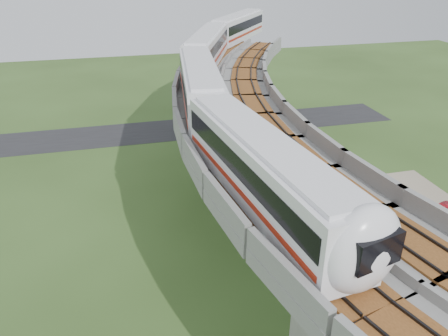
{
  "coord_description": "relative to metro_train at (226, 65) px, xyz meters",
  "views": [
    {
      "loc": [
        -8.26,
        -26.04,
        21.91
      ],
      "look_at": [
        -1.15,
        2.13,
        7.5
      ],
      "focal_mm": 35.0,
      "sensor_mm": 36.0,
      "label": 1
    }
  ],
  "objects": [
    {
      "name": "tree_1",
      "position": [
        6.59,
        0.52,
        -10.12
      ],
      "size": [
        1.92,
        1.92,
        3.02
      ],
      "color": "#382314",
      "rests_on": "ground"
    },
    {
      "name": "fence",
      "position": [
        7.75,
        -13.97,
        -11.56
      ],
      "size": [
        3.87,
        38.73,
        1.5
      ],
      "color": "#2D382D",
      "rests_on": "ground"
    },
    {
      "name": "asphalt_road",
      "position": [
        -2.01,
        16.03,
        -12.29
      ],
      "size": [
        60.0,
        8.0,
        0.03
      ],
      "primitive_type": "cube",
      "color": "#232326",
      "rests_on": "ground"
    },
    {
      "name": "tree_3",
      "position": [
        4.71,
        -9.72,
        -10.37
      ],
      "size": [
        2.21,
        2.21,
        2.89
      ],
      "color": "#382314",
      "rests_on": "ground"
    },
    {
      "name": "car_red",
      "position": [
        17.53,
        -12.1,
        -11.65
      ],
      "size": [
        3.97,
        2.39,
        1.24
      ],
      "primitive_type": "imported",
      "rotation": [
        0.0,
        0.0,
        -1.26
      ],
      "color": "maroon",
      "rests_on": "dirt_lot"
    },
    {
      "name": "ground",
      "position": [
        -2.01,
        -13.97,
        -12.31
      ],
      "size": [
        160.0,
        160.0,
        0.0
      ],
      "primitive_type": "plane",
      "color": "#324A1D",
      "rests_on": "ground"
    },
    {
      "name": "tree_0",
      "position": [
        8.79,
        6.92,
        -10.21
      ],
      "size": [
        3.17,
        3.17,
        3.45
      ],
      "color": "#382314",
      "rests_on": "ground"
    },
    {
      "name": "dirt_lot",
      "position": [
        11.99,
        -15.97,
        -12.29
      ],
      "size": [
        18.0,
        26.0,
        0.04
      ],
      "primitive_type": "cube",
      "color": "gray",
      "rests_on": "ground"
    },
    {
      "name": "viaduct",
      "position": [
        1.84,
        -13.97,
        -3.26
      ],
      "size": [
        19.58,
        73.98,
        11.4
      ],
      "color": "#99968E",
      "rests_on": "ground"
    },
    {
      "name": "car_white",
      "position": [
        9.22,
        -21.2,
        -11.74
      ],
      "size": [
        1.36,
        3.13,
        1.05
      ],
      "primitive_type": "imported",
      "rotation": [
        0.0,
        0.0,
        0.04
      ],
      "color": "silver",
      "rests_on": "dirt_lot"
    },
    {
      "name": "tree_4",
      "position": [
        3.89,
        -16.58,
        -9.87
      ],
      "size": [
        2.36,
        2.36,
        3.45
      ],
      "color": "#382314",
      "rests_on": "ground"
    },
    {
      "name": "tree_5",
      "position": [
        6.05,
        -23.48,
        -10.36
      ],
      "size": [
        2.77,
        2.77,
        3.12
      ],
      "color": "#382314",
      "rests_on": "ground"
    },
    {
      "name": "tree_2",
      "position": [
        5.03,
        -4.63,
        -10.55
      ],
      "size": [
        1.96,
        1.96,
        2.6
      ],
      "color": "#382314",
      "rests_on": "ground"
    },
    {
      "name": "car_dark",
      "position": [
        15.04,
        -13.36,
        -11.72
      ],
      "size": [
        4.03,
        2.55,
        1.09
      ],
      "primitive_type": "imported",
      "rotation": [
        0.0,
        0.0,
        1.27
      ],
      "color": "black",
      "rests_on": "dirt_lot"
    },
    {
      "name": "metro_train",
      "position": [
        0.0,
        0.0,
        0.0
      ],
      "size": [
        19.06,
        59.57,
        3.64
      ],
      "color": "white",
      "rests_on": "ground"
    }
  ]
}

